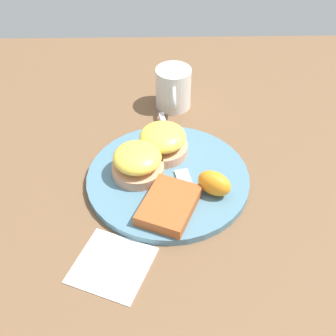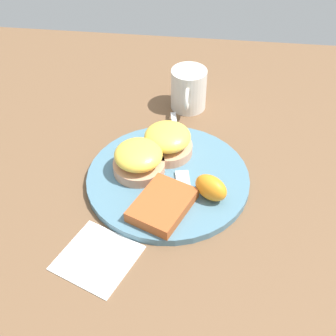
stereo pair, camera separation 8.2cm
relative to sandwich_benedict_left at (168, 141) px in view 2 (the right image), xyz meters
The scene contains 9 objects.
ground_plane 0.08m from the sandwich_benedict_left, ahead, with size 1.10×1.10×0.00m, color brown.
plate 0.07m from the sandwich_benedict_left, ahead, with size 0.29×0.29×0.01m, color slate.
sandwich_benedict_left is the anchor object (origin of this frame).
sandwich_benedict_right 0.07m from the sandwich_benedict_left, 38.74° to the right, with size 0.09×0.09×0.06m.
hashbrown_patty 0.15m from the sandwich_benedict_left, ahead, with size 0.11×0.08×0.02m, color #A65025.
orange_wedge 0.14m from the sandwich_benedict_left, 38.98° to the left, with size 0.06×0.04×0.04m, color orange.
fork 0.03m from the sandwich_benedict_left, 81.94° to the left, with size 0.22×0.06×0.00m.
cup 0.17m from the sandwich_benedict_left, behind, with size 0.10×0.07×0.09m.
napkin 0.26m from the sandwich_benedict_left, 18.17° to the right, with size 0.11×0.11×0.00m, color white.
Camera 2 is at (0.60, 0.07, 0.59)m, focal length 50.00 mm.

